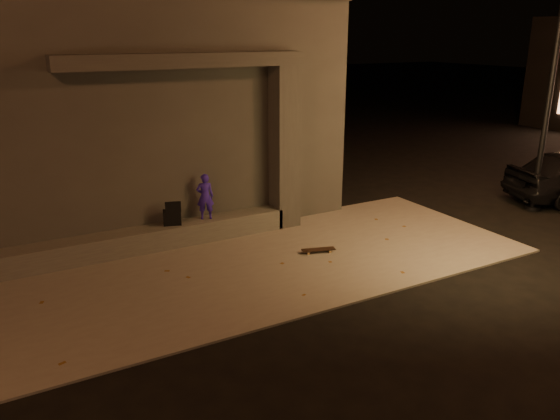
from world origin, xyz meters
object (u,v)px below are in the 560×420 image
column (284,148)px  skateboard (319,250)px  backpack (172,216)px  skateboarder (205,196)px

column → skateboard: size_ratio=5.13×
column → backpack: column is taller
column → skateboard: column is taller
skateboarder → skateboard: size_ratio=1.41×
column → skateboard: bearing=-97.7°
skateboard → backpack: bearing=159.3°
skateboard → column: bearing=99.1°
column → skateboarder: (-1.93, 0.00, -0.85)m
backpack → column: bearing=17.7°
column → skateboarder: 2.11m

